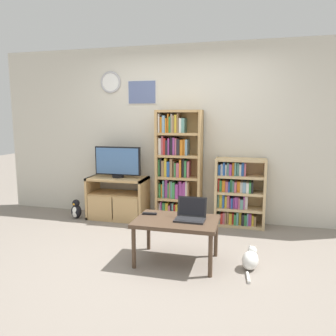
{
  "coord_description": "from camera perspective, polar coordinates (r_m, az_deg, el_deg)",
  "views": [
    {
      "loc": [
        0.99,
        -3.2,
        1.54
      ],
      "look_at": [
        -0.05,
        0.89,
        0.89
      ],
      "focal_mm": 35.0,
      "sensor_mm": 36.0,
      "label": 1
    }
  ],
  "objects": [
    {
      "name": "penguin_figurine",
      "position": [
        5.28,
        -15.71,
        -7.02
      ],
      "size": [
        0.16,
        0.14,
        0.3
      ],
      "color": "black",
      "rests_on": "ground_plane"
    },
    {
      "name": "bookshelf_short",
      "position": [
        4.79,
        12.01,
        -4.42
      ],
      "size": [
        0.7,
        0.31,
        0.98
      ],
      "color": "tan",
      "rests_on": "ground_plane"
    },
    {
      "name": "ground_plane",
      "position": [
        3.69,
        -2.71,
        -15.96
      ],
      "size": [
        18.0,
        18.0,
        0.0
      ],
      "primitive_type": "plane",
      "color": "gray"
    },
    {
      "name": "tv_stand",
      "position": [
        5.1,
        -8.76,
        -5.17
      ],
      "size": [
        0.89,
        0.46,
        0.64
      ],
      "color": "tan",
      "rests_on": "ground_plane"
    },
    {
      "name": "television",
      "position": [
        5.0,
        -8.76,
        1.05
      ],
      "size": [
        0.71,
        0.18,
        0.47
      ],
      "color": "black",
      "rests_on": "tv_stand"
    },
    {
      "name": "cat",
      "position": [
        3.59,
        14.18,
        -15.17
      ],
      "size": [
        0.22,
        0.46,
        0.24
      ],
      "rotation": [
        0.0,
        0.0,
        -0.29
      ],
      "color": "white",
      "rests_on": "ground_plane"
    },
    {
      "name": "remote_near_laptop",
      "position": [
        3.69,
        -3.21,
        -7.94
      ],
      "size": [
        0.16,
        0.06,
        0.02
      ],
      "rotation": [
        0.0,
        0.0,
        1.66
      ],
      "color": "black",
      "rests_on": "coffee_table"
    },
    {
      "name": "coffee_table",
      "position": [
        3.53,
        1.5,
        -9.78
      ],
      "size": [
        0.87,
        0.59,
        0.47
      ],
      "color": "#4C3828",
      "rests_on": "ground_plane"
    },
    {
      "name": "wall_back",
      "position": [
        4.96,
        2.66,
        6.05
      ],
      "size": [
        5.97,
        0.09,
        2.6
      ],
      "color": "beige",
      "rests_on": "ground_plane"
    },
    {
      "name": "bookshelf_tall",
      "position": [
        4.85,
        1.57,
        -0.11
      ],
      "size": [
        0.67,
        0.29,
        1.65
      ],
      "color": "tan",
      "rests_on": "ground_plane"
    },
    {
      "name": "laptop",
      "position": [
        3.51,
        3.99,
        -8.02
      ],
      "size": [
        0.32,
        0.25,
        0.23
      ],
      "rotation": [
        0.0,
        0.0,
        -0.02
      ],
      "color": "#232326",
      "rests_on": "coffee_table"
    }
  ]
}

